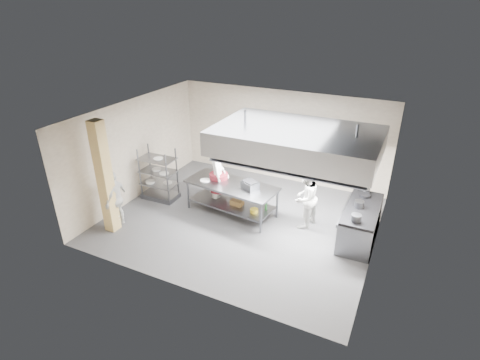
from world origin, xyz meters
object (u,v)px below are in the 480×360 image
at_px(cooking_range, 360,224).
at_px(stockpot, 359,204).
at_px(chef_head, 217,176).
at_px(griddle, 250,185).
at_px(pass_rack, 159,174).
at_px(chef_line, 305,198).
at_px(chef_plating, 116,199).
at_px(island, 232,198).

bearing_deg(cooking_range, stockpot, -167.16).
relative_size(chef_head, griddle, 4.54).
relative_size(pass_rack, cooking_range, 0.80).
bearing_deg(griddle, chef_line, 35.41).
height_order(chef_head, chef_plating, chef_head).
distance_m(island, chef_plating, 3.13).
bearing_deg(cooking_range, chef_line, -178.07).
relative_size(chef_head, stockpot, 8.05).
bearing_deg(griddle, stockpot, 31.11).
height_order(pass_rack, chef_head, chef_head).
bearing_deg(chef_plating, cooking_range, 95.45).
height_order(cooking_range, griddle, griddle).
relative_size(cooking_range, chef_line, 1.17).
distance_m(chef_line, chef_plating, 4.98).
bearing_deg(stockpot, cooking_range, 12.84).
height_order(pass_rack, cooking_range, pass_rack).
bearing_deg(chef_line, chef_head, -74.20).
relative_size(pass_rack, griddle, 3.82).
height_order(chef_line, stockpot, chef_line).
distance_m(island, stockpot, 3.45).
height_order(chef_plating, griddle, chef_plating).
height_order(island, chef_head, chef_head).
relative_size(chef_plating, stockpot, 6.75).
distance_m(cooking_range, griddle, 3.00).
bearing_deg(chef_plating, chef_head, 123.09).
xyz_separation_m(griddle, stockpot, (2.82, 0.29, -0.03)).
bearing_deg(pass_rack, chef_plating, -94.45).
distance_m(cooking_range, stockpot, 0.57).
relative_size(island, chef_plating, 1.61).
xyz_separation_m(chef_plating, stockpot, (5.86, 2.16, 0.18)).
distance_m(chef_line, stockpot, 1.36).
bearing_deg(chef_line, cooking_range, 107.08).
height_order(cooking_range, chef_line, chef_line).
height_order(island, griddle, griddle).
bearing_deg(chef_line, pass_rack, -69.92).
distance_m(chef_plating, stockpot, 6.25).
xyz_separation_m(island, cooking_range, (3.50, 0.28, -0.04)).
distance_m(chef_head, chef_plating, 2.84).
height_order(chef_head, stockpot, chef_head).
distance_m(chef_head, griddle, 1.15).
xyz_separation_m(chef_head, chef_plating, (-1.91, -2.10, -0.15)).
bearing_deg(griddle, pass_rack, -152.41).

